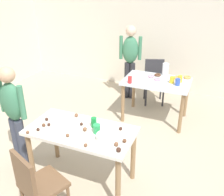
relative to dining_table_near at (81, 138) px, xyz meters
The scene contains 36 objects.
ground_plane 0.66m from the dining_table_near, 61.36° to the left, with size 6.40×6.40×0.00m, color tan.
wall_back 3.41m from the dining_table_near, 88.66° to the left, with size 6.40×0.10×2.60m, color beige.
dining_table_near is the anchor object (origin of this frame).
dining_table_far 1.93m from the dining_table_near, 76.29° to the left, with size 1.12×0.74×0.75m.
chair_near_table 0.72m from the dining_table_near, 101.50° to the right, with size 0.52×0.52×0.87m.
chair_far_table 2.61m from the dining_table_near, 84.42° to the left, with size 0.51×0.51×0.87m.
person_girl_near 0.93m from the dining_table_near, behind, with size 0.46×0.25×1.42m.
person_adult_far 2.60m from the dining_table_near, 95.90° to the left, with size 0.45×0.26×1.52m.
mixing_bowl 0.38m from the dining_table_near, 13.92° to the right, with size 0.18×0.18×0.07m, color white.
soda_can 0.23m from the dining_table_near, 43.78° to the left, with size 0.07×0.07×0.12m, color #198438.
fork_near 0.22m from the dining_table_near, 147.17° to the left, with size 0.17×0.02×0.01m, color silver.
cup_near_0 0.26m from the dining_table_near, ahead, with size 0.08×0.08×0.11m, color green.
cake_ball_0 0.47m from the dining_table_near, 166.29° to the right, with size 0.04×0.04×0.04m, color brown.
cake_ball_1 0.15m from the dining_table_near, ahead, with size 0.05×0.05×0.05m, color brown.
cake_ball_2 0.61m from the dining_table_near, 21.68° to the right, with size 0.05×0.05×0.05m, color #3D2319.
cake_ball_3 0.36m from the dining_table_near, 52.85° to the right, with size 0.04×0.04×0.04m, color brown.
cake_ball_4 0.34m from the dining_table_near, 128.93° to the left, with size 0.05×0.05×0.05m, color brown.
cake_ball_5 0.50m from the dining_table_near, behind, with size 0.04×0.04×0.04m, color #3D2319.
cake_ball_6 0.61m from the dining_table_near, 149.65° to the right, with size 0.04×0.04×0.04m, color brown.
cake_ball_7 0.51m from the dining_table_near, 154.68° to the right, with size 0.04×0.04×0.04m, color #3D2319.
cake_ball_8 0.42m from the dining_table_near, 169.37° to the right, with size 0.04×0.04×0.04m, color #3D2319.
cake_ball_9 0.53m from the dining_table_near, 15.66° to the right, with size 0.05×0.05×0.05m, color brown.
cake_ball_10 0.48m from the dining_table_near, 21.20° to the left, with size 0.04×0.04×0.04m, color #3D2319.
cake_ball_11 0.57m from the dining_table_near, ahead, with size 0.04×0.04×0.04m, color brown.
cake_ball_12 0.24m from the dining_table_near, 108.71° to the right, with size 0.04×0.04×0.04m, color brown.
cake_ball_13 0.16m from the dining_table_near, 113.83° to the left, with size 0.04×0.04×0.04m, color #3D2319.
pitcher_far 2.25m from the dining_table_near, 76.15° to the left, with size 0.11×0.11×0.22m, color white.
cup_far_0 1.99m from the dining_table_near, 68.95° to the left, with size 0.08×0.08×0.11m, color yellow.
cup_far_1 1.97m from the dining_table_near, 65.32° to the left, with size 0.08×0.08×0.12m, color #3351B2.
cup_far_2 2.12m from the dining_table_near, 66.83° to the left, with size 0.08×0.08×0.11m, color yellow.
cup_far_3 1.59m from the dining_table_near, 87.66° to the left, with size 0.07×0.07×0.12m, color red.
donut_far_0 2.02m from the dining_table_near, 80.80° to the left, with size 0.11×0.11×0.03m, color pink.
donut_far_1 2.36m from the dining_table_near, 66.88° to the left, with size 0.13×0.13×0.04m, color gold.
donut_far_2 2.23m from the dining_table_near, 70.16° to the left, with size 0.12×0.12×0.04m, color gold.
donut_far_3 1.95m from the dining_table_near, 76.18° to the left, with size 0.12×0.12×0.04m, color pink.
donut_far_4 2.14m from the dining_table_near, 78.73° to the left, with size 0.12×0.12×0.04m, color brown.
Camera 1 is at (1.20, -2.31, 2.34)m, focal length 40.53 mm.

